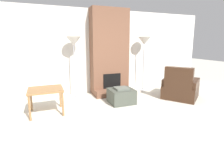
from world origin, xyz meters
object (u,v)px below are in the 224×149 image
at_px(ottoman, 121,96).
at_px(floor_lamp_right, 144,43).
at_px(armchair, 180,89).
at_px(floor_lamp_left, 74,44).
at_px(side_table, 46,92).

height_order(ottoman, floor_lamp_right, floor_lamp_right).
xyz_separation_m(armchair, floor_lamp_left, (-2.79, 1.17, 1.28)).
bearing_deg(armchair, floor_lamp_right, -12.18).
bearing_deg(ottoman, armchair, -8.35).
xyz_separation_m(side_table, floor_lamp_right, (3.08, 0.91, 1.06)).
xyz_separation_m(armchair, floor_lamp_right, (-0.52, 1.17, 1.30)).
bearing_deg(floor_lamp_left, armchair, -22.69).
relative_size(ottoman, floor_lamp_left, 0.36).
bearing_deg(ottoman, floor_lamp_right, 36.84).
height_order(ottoman, armchair, armchair).
bearing_deg(armchair, floor_lamp_left, 31.12).
xyz_separation_m(armchair, side_table, (-3.60, 0.25, 0.23)).
relative_size(floor_lamp_left, floor_lamp_right, 0.99).
relative_size(ottoman, floor_lamp_right, 0.36).
xyz_separation_m(ottoman, floor_lamp_right, (1.22, 0.91, 1.37)).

